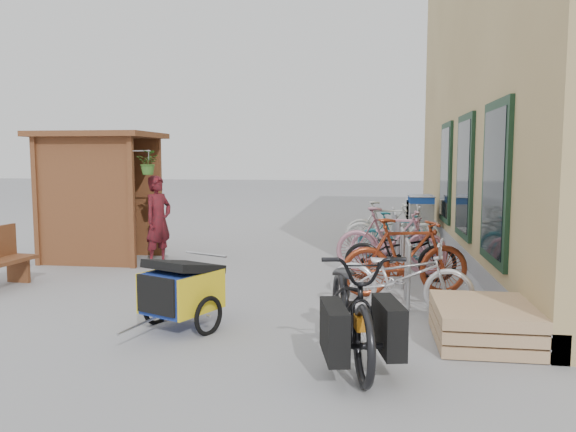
# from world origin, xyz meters

# --- Properties ---
(ground) EXTENTS (80.00, 80.00, 0.00)m
(ground) POSITION_xyz_m (0.00, 0.00, 0.00)
(ground) COLOR gray
(kiosk) EXTENTS (2.49, 1.65, 2.40)m
(kiosk) POSITION_xyz_m (-3.28, 2.47, 1.55)
(kiosk) COLOR brown
(kiosk) RESTS_ON ground
(bike_rack) EXTENTS (0.05, 5.35, 0.86)m
(bike_rack) POSITION_xyz_m (2.30, 2.40, 0.52)
(bike_rack) COLOR #A5A8AD
(bike_rack) RESTS_ON ground
(pallet_stack) EXTENTS (1.00, 1.20, 0.40)m
(pallet_stack) POSITION_xyz_m (3.00, -1.40, 0.21)
(pallet_stack) COLOR tan
(pallet_stack) RESTS_ON ground
(shopping_carts) EXTENTS (0.59, 1.62, 1.05)m
(shopping_carts) POSITION_xyz_m (3.00, 6.56, 0.61)
(shopping_carts) COLOR silver
(shopping_carts) RESTS_ON ground
(child_trailer) EXTENTS (0.95, 1.42, 0.84)m
(child_trailer) POSITION_xyz_m (-0.30, -1.39, 0.46)
(child_trailer) COLOR navy
(child_trailer) RESTS_ON ground
(cargo_bike) EXTENTS (1.14, 2.20, 1.10)m
(cargo_bike) POSITION_xyz_m (1.65, -2.09, 0.54)
(cargo_bike) COLOR black
(cargo_bike) RESTS_ON ground
(person_kiosk) EXTENTS (0.59, 0.69, 1.62)m
(person_kiosk) POSITION_xyz_m (-1.95, 2.18, 0.81)
(person_kiosk) COLOR maroon
(person_kiosk) RESTS_ON ground
(bike_0) EXTENTS (1.87, 0.96, 0.94)m
(bike_0) POSITION_xyz_m (2.19, -0.38, 0.47)
(bike_0) COLOR silver
(bike_0) RESTS_ON ground
(bike_1) EXTENTS (1.90, 0.98, 1.10)m
(bike_1) POSITION_xyz_m (2.30, 0.52, 0.55)
(bike_1) COLOR maroon
(bike_1) RESTS_ON ground
(bike_2) EXTENTS (1.76, 0.68, 0.91)m
(bike_2) POSITION_xyz_m (2.28, 1.52, 0.46)
(bike_2) COLOR black
(bike_2) RESTS_ON ground
(bike_3) EXTENTS (1.90, 0.72, 1.11)m
(bike_3) POSITION_xyz_m (2.16, 2.05, 0.56)
(bike_3) COLOR #C78095
(bike_3) RESTS_ON ground
(bike_4) EXTENTS (1.71, 0.97, 0.85)m
(bike_4) POSITION_xyz_m (2.25, 2.92, 0.43)
(bike_4) COLOR #C78095
(bike_4) RESTS_ON ground
(bike_5) EXTENTS (1.56, 0.65, 0.91)m
(bike_5) POSITION_xyz_m (2.32, 3.33, 0.45)
(bike_5) COLOR #207582
(bike_5) RESTS_ON ground
(bike_6) EXTENTS (1.91, 0.70, 0.99)m
(bike_6) POSITION_xyz_m (2.25, 3.94, 0.50)
(bike_6) COLOR silver
(bike_6) RESTS_ON ground
(bike_7) EXTENTS (1.75, 0.60, 1.03)m
(bike_7) POSITION_xyz_m (2.15, 4.37, 0.52)
(bike_7) COLOR silver
(bike_7) RESTS_ON ground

